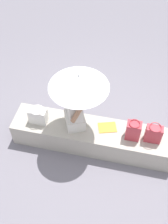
{
  "coord_description": "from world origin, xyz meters",
  "views": [
    {
      "loc": [
        0.43,
        -2.55,
        3.86
      ],
      "look_at": [
        -0.15,
        0.01,
        0.77
      ],
      "focal_mm": 43.95,
      "sensor_mm": 36.0,
      "label": 1
    }
  ],
  "objects_px": {
    "shoulder_bag_spare": "(38,116)",
    "handbag_black": "(154,134)",
    "magazine": "(107,127)",
    "person_seated": "(74,108)",
    "parasol": "(79,81)",
    "tote_bag_canvas": "(133,131)"
  },
  "relations": [
    {
      "from": "shoulder_bag_spare",
      "to": "handbag_black",
      "type": "bearing_deg",
      "value": 0.86
    },
    {
      "from": "magazine",
      "to": "shoulder_bag_spare",
      "type": "bearing_deg",
      "value": 168.19
    },
    {
      "from": "person_seated",
      "to": "parasol",
      "type": "distance_m",
      "value": 0.58
    },
    {
      "from": "parasol",
      "to": "shoulder_bag_spare",
      "type": "distance_m",
      "value": 1.05
    },
    {
      "from": "parasol",
      "to": "tote_bag_canvas",
      "type": "bearing_deg",
      "value": -2.48
    },
    {
      "from": "shoulder_bag_spare",
      "to": "magazine",
      "type": "relative_size",
      "value": 1.02
    },
    {
      "from": "person_seated",
      "to": "shoulder_bag_spare",
      "type": "height_order",
      "value": "person_seated"
    },
    {
      "from": "handbag_black",
      "to": "tote_bag_canvas",
      "type": "bearing_deg",
      "value": -177.45
    },
    {
      "from": "handbag_black",
      "to": "shoulder_bag_spare",
      "type": "bearing_deg",
      "value": -179.14
    },
    {
      "from": "person_seated",
      "to": "shoulder_bag_spare",
      "type": "xyz_separation_m",
      "value": [
        -0.58,
        -0.07,
        -0.25
      ]
    },
    {
      "from": "handbag_black",
      "to": "shoulder_bag_spare",
      "type": "xyz_separation_m",
      "value": [
        -1.78,
        -0.03,
        -0.02
      ]
    },
    {
      "from": "shoulder_bag_spare",
      "to": "magazine",
      "type": "bearing_deg",
      "value": 5.8
    },
    {
      "from": "person_seated",
      "to": "handbag_black",
      "type": "height_order",
      "value": "person_seated"
    },
    {
      "from": "person_seated",
      "to": "magazine",
      "type": "xyz_separation_m",
      "value": [
        0.51,
        0.04,
        -0.38
      ]
    },
    {
      "from": "handbag_black",
      "to": "magazine",
      "type": "bearing_deg",
      "value": 173.11
    },
    {
      "from": "person_seated",
      "to": "parasol",
      "type": "relative_size",
      "value": 0.83
    },
    {
      "from": "person_seated",
      "to": "shoulder_bag_spare",
      "type": "distance_m",
      "value": 0.63
    },
    {
      "from": "parasol",
      "to": "handbag_black",
      "type": "distance_m",
      "value": 1.38
    },
    {
      "from": "handbag_black",
      "to": "magazine",
      "type": "height_order",
      "value": "handbag_black"
    },
    {
      "from": "parasol",
      "to": "person_seated",
      "type": "bearing_deg",
      "value": 166.37
    },
    {
      "from": "handbag_black",
      "to": "person_seated",
      "type": "bearing_deg",
      "value": 178.02
    },
    {
      "from": "person_seated",
      "to": "handbag_black",
      "type": "xyz_separation_m",
      "value": [
        1.21,
        -0.04,
        -0.23
      ]
    }
  ]
}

